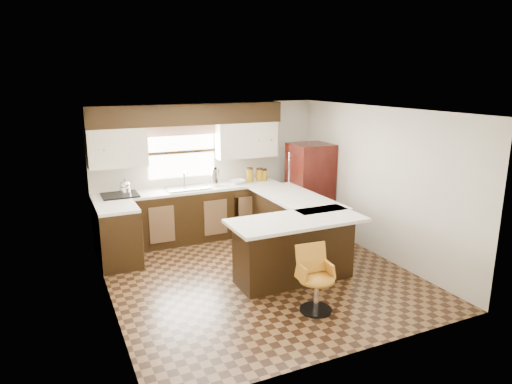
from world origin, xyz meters
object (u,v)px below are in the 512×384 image
peninsula_long (293,226)px  peninsula_return (294,250)px  refrigerator (310,188)px  bar_chair (317,280)px

peninsula_long → peninsula_return: same height
refrigerator → peninsula_long: bearing=-135.1°
peninsula_return → refrigerator: (1.35, 1.80, 0.38)m
peninsula_return → refrigerator: 2.28m
refrigerator → peninsula_return: bearing=-126.9°
peninsula_return → bar_chair: 0.93m
peninsula_return → bar_chair: bearing=-102.0°
peninsula_return → bar_chair: peninsula_return is taller
refrigerator → bar_chair: size_ratio=2.00×
peninsula_long → peninsula_return: size_ratio=1.18×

